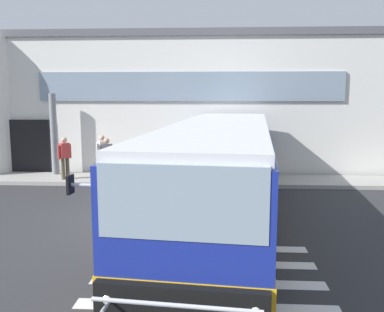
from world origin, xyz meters
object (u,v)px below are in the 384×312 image
Objects in this scene: bus_main_foreground at (220,173)px; passenger_by_doorway at (102,153)px; passenger_near_column at (64,155)px; passenger_at_curb_edge at (107,157)px; entry_support_column at (54,134)px.

passenger_by_doorway is at bearing 131.69° from bus_main_foreground.
passenger_near_column is 1.77m from passenger_at_curb_edge.
passenger_by_doorway is 1.00× the size of passenger_at_curb_edge.
bus_main_foreground is 7.50× the size of passenger_at_curb_edge.
passenger_by_doorway and passenger_at_curb_edge have the same top height.
passenger_near_column and passenger_by_doorway have the same top height.
passenger_at_curb_edge is (-4.35, 4.44, -0.26)m from bus_main_foreground.
passenger_at_curb_edge is at bearing -24.93° from entry_support_column.
passenger_by_doorway is (2.09, -0.24, -0.75)m from entry_support_column.
entry_support_column is at bearing 155.07° from passenger_at_curb_edge.
passenger_at_curb_edge is at bearing 134.37° from bus_main_foreground.
entry_support_column is 1.45m from passenger_near_column.
entry_support_column is 2.01× the size of passenger_by_doorway.
passenger_by_doorway is at bearing 115.31° from passenger_at_curb_edge.
passenger_near_column is (0.78, -1.00, -0.72)m from entry_support_column.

